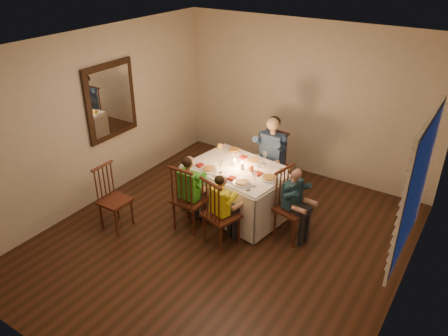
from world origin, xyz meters
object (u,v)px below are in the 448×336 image
Objects in this scene: child_green at (191,227)px; dining_table at (238,181)px; chair_near_left at (191,227)px; chair_near_right at (222,243)px; adult at (269,191)px; chair_adult at (269,191)px; child_teal at (291,237)px; serving_bowl at (234,152)px; chair_end at (291,237)px; child_yellow at (222,243)px; chair_extra at (118,226)px.

dining_table is at bearing -117.05° from child_green.
chair_near_left is (-0.35, -0.71, -0.53)m from dining_table.
chair_near_right is 0.79× the size of adult.
chair_adult is 0.95× the size of child_teal.
child_green is 1.33m from serving_bowl.
child_teal is at bearing -157.28° from chair_near_left.
chair_near_right is at bearing 142.94° from child_teal.
child_yellow is (-0.73, -0.64, 0.00)m from chair_end.
chair_end is at bearing -62.90° from chair_extra.
chair_extra is (-2.20, -1.12, 0.00)m from chair_end.
chair_near_left and chair_near_right have the same top height.
chair_near_right is at bearing -71.75° from chair_extra.
adult reaches higher than child_teal.
adult is (-0.00, 0.00, 0.00)m from chair_adult.
dining_table is 1.46× the size of child_teal.
chair_near_left is at bearing 8.80° from chair_near_right.
chair_extra is at bearing 34.50° from chair_near_right.
chair_end is 0.97m from child_yellow.
chair_adult is at bearing -70.02° from chair_near_right.
chair_near_right is at bearing 171.83° from child_green.
adult is (0.47, 1.50, 0.00)m from chair_near_left.
chair_near_right is (0.10, -1.58, 0.00)m from chair_adult.
serving_bowl is at bearing -132.30° from chair_adult.
chair_near_left is at bearing 180.00° from child_green.
adult is at bearing 53.17° from child_teal.
chair_near_right is 0.00m from child_yellow.
chair_adult is 1.25m from child_teal.
child_green is at bearing -92.22° from serving_bowl.
child_teal is (0.73, 0.64, 0.00)m from chair_near_right.
child_green is at bearing -108.02° from dining_table.
chair_end is 4.94× the size of serving_bowl.
child_green reaches higher than chair_adult.
chair_extra is (-1.47, -0.48, 0.00)m from chair_near_right.
chair_adult is 1.58m from chair_near_left.
adult is 1.25m from child_teal.
adult is at bearing -108.10° from chair_near_left.
child_green is at bearing 180.00° from chair_near_left.
chair_adult and chair_near_right have the same top height.
serving_bowl is at bearing -29.70° from chair_extra.
dining_table is 1.54× the size of chair_adult.
chair_adult is 1.58m from child_green.
chair_near_right and chair_end have the same top height.
child_teal is (2.20, 1.12, 0.00)m from chair_extra.
chair_adult is 2.47m from chair_extra.
child_green is 1.05× the size of child_teal.
serving_bowl reaches higher than chair_near_right.
chair_extra is at bearing -120.26° from adult.
chair_adult is 0.00m from adult.
chair_end reaches higher than chair_extra.
chair_near_left is at bearing -58.00° from chair_extra.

